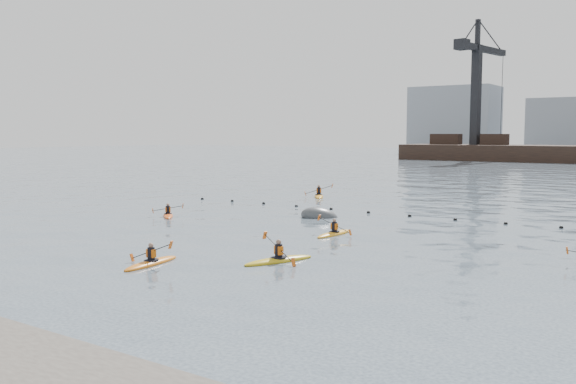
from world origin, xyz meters
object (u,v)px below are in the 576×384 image
kayaker_1 (279,259)px  kayaker_5 (319,196)px  kayaker_0 (151,262)px  kayaker_3 (334,233)px  mooring_buoy (320,217)px  kayaker_2 (168,215)px

kayaker_1 → kayaker_5: 26.39m
kayaker_0 → kayaker_5: size_ratio=0.95×
kayaker_0 → kayaker_1: 5.21m
kayaker_1 → kayaker_3: size_ratio=1.09×
kayaker_0 → mooring_buoy: (-1.63, 15.95, -0.10)m
kayaker_3 → mooring_buoy: 6.80m
kayaker_0 → kayaker_3: bearing=69.7°
kayaker_0 → mooring_buoy: size_ratio=1.31×
kayaker_0 → kayaker_5: 27.95m
kayaker_2 → kayaker_5: kayaker_5 is taller
kayaker_3 → mooring_buoy: size_ratio=1.25×
kayaker_0 → kayaker_5: kayaker_5 is taller
kayaker_2 → kayaker_5: 15.94m
kayaker_1 → kayaker_5: size_ratio=1.00×
kayaker_2 → mooring_buoy: mooring_buoy is taller
kayaker_5 → kayaker_2: bearing=-129.4°
kayaker_1 → kayaker_0: bearing=-118.8°
kayaker_1 → mooring_buoy: 13.81m
kayaker_2 → kayaker_3: (12.53, -0.31, 0.00)m
kayaker_2 → mooring_buoy: (8.38, 5.08, -0.09)m
kayaker_0 → mooring_buoy: kayaker_0 is taller
kayaker_0 → kayaker_1: kayaker_1 is taller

